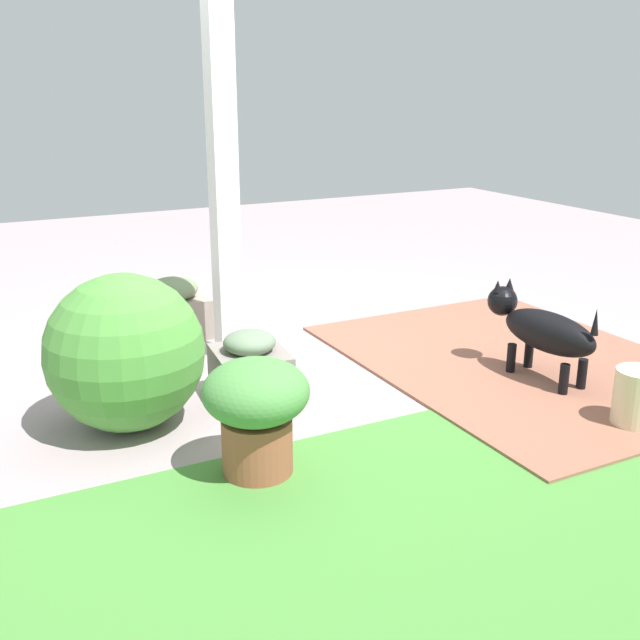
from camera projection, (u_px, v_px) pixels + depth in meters
ground_plane at (303, 359)px, 4.70m from camera, size 12.00×12.00×0.00m
brick_path at (520, 361)px, 4.64m from camera, size 1.80×2.40×0.02m
lawn_patch at (464, 621)px, 2.41m from camera, size 5.20×2.80×0.01m
porch_pillar at (223, 166)px, 4.43m from camera, size 0.15×0.15×2.36m
stone_planter_nearest at (173, 309)px, 5.08m from camera, size 0.43×0.39×0.41m
stone_planter_mid at (250, 368)px, 4.08m from camera, size 0.42×0.46×0.38m
round_shrub at (125, 352)px, 3.68m from camera, size 0.78×0.78×0.78m
terracotta_pot_broad at (256, 407)px, 3.25m from camera, size 0.47×0.47×0.52m
dog at (541, 329)px, 4.29m from camera, size 0.26×0.78×0.53m
ceramic_urn at (637, 398)px, 3.74m from camera, size 0.23×0.23×0.30m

